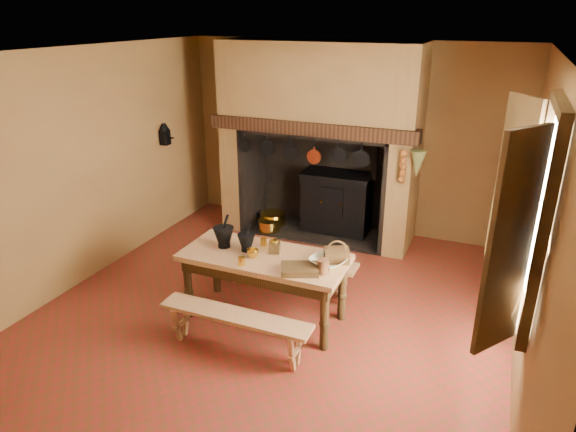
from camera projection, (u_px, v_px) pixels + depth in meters
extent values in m
plane|color=maroon|center=(274.00, 311.00, 5.81)|extent=(5.50, 5.50, 0.00)
plane|color=silver|center=(270.00, 52.00, 4.77)|extent=(5.50, 5.50, 0.00)
cube|color=olive|center=(348.00, 138.00, 7.64)|extent=(5.00, 0.02, 2.80)
cube|color=olive|center=(84.00, 168.00, 6.19)|extent=(0.02, 5.50, 2.80)
cube|color=olive|center=(538.00, 232.00, 4.39)|extent=(0.02, 5.50, 2.80)
cube|color=olive|center=(74.00, 341.00, 2.94)|extent=(5.00, 0.02, 2.80)
cube|color=olive|center=(242.00, 135.00, 7.82)|extent=(0.30, 0.90, 2.80)
cube|color=olive|center=(407.00, 151.00, 6.92)|extent=(0.30, 0.90, 2.80)
cube|color=olive|center=(321.00, 86.00, 7.07)|extent=(2.20, 0.90, 1.20)
cube|color=#321B0D|center=(310.00, 128.00, 6.92)|extent=(2.95, 0.22, 0.18)
cube|color=black|center=(328.00, 175.00, 7.95)|extent=(2.20, 0.06, 1.60)
cube|color=black|center=(317.00, 231.00, 7.88)|extent=(2.20, 0.90, 0.02)
cube|color=black|center=(337.00, 204.00, 7.76)|extent=(1.00, 0.50, 0.90)
cube|color=black|center=(338.00, 174.00, 7.57)|extent=(1.04, 0.54, 0.04)
cube|color=black|center=(332.00, 203.00, 7.50)|extent=(0.35, 0.02, 0.45)
cylinder|color=black|center=(376.00, 156.00, 7.26)|extent=(0.10, 0.10, 0.70)
cylinder|color=gold|center=(321.00, 202.00, 7.53)|extent=(0.03, 0.03, 0.03)
cylinder|color=gold|center=(341.00, 205.00, 7.43)|extent=(0.03, 0.03, 0.03)
cylinder|color=gold|center=(273.00, 219.00, 8.12)|extent=(0.40, 0.40, 0.20)
cylinder|color=gold|center=(269.00, 226.00, 7.89)|extent=(0.34, 0.34, 0.18)
cube|color=black|center=(264.00, 216.00, 8.28)|extent=(0.18, 0.18, 0.16)
cone|color=#515628|center=(417.00, 164.00, 6.40)|extent=(0.20, 0.20, 0.35)
cube|color=white|center=(544.00, 215.00, 3.94)|extent=(0.02, 1.00, 1.60)
cube|color=#3D2913|center=(561.00, 105.00, 3.64)|extent=(0.08, 1.16, 0.08)
cube|color=#3D2913|center=(521.00, 308.00, 4.27)|extent=(0.08, 1.16, 0.08)
cube|color=#3D2913|center=(510.00, 245.00, 3.44)|extent=(0.29, 0.39, 1.60)
cube|color=#3D2913|center=(512.00, 186.00, 4.61)|extent=(0.29, 0.39, 1.60)
cube|color=black|center=(165.00, 137.00, 7.47)|extent=(0.12, 0.12, 0.22)
cone|color=black|center=(164.00, 127.00, 7.41)|extent=(0.16, 0.16, 0.10)
cylinder|color=black|center=(170.00, 138.00, 7.44)|extent=(0.12, 0.02, 0.02)
cube|color=tan|center=(264.00, 257.00, 5.42)|extent=(1.76, 0.78, 0.06)
cube|color=#3D2913|center=(264.00, 266.00, 5.46)|extent=(1.65, 0.67, 0.14)
cylinder|color=#3D2913|center=(188.00, 288.00, 5.60)|extent=(0.09, 0.09, 0.71)
cylinder|color=#3D2913|center=(324.00, 319.00, 5.03)|extent=(0.09, 0.09, 0.71)
cylinder|color=#3D2913|center=(216.00, 265.00, 6.10)|extent=(0.09, 0.09, 0.71)
cylinder|color=#3D2913|center=(342.00, 291.00, 5.54)|extent=(0.09, 0.09, 0.71)
cube|color=tan|center=(235.00, 316.00, 4.96)|extent=(1.56, 0.27, 0.04)
cube|color=tan|center=(287.00, 257.00, 6.06)|extent=(1.69, 0.30, 0.04)
cylinder|color=black|center=(224.00, 245.00, 5.59)|extent=(0.13, 0.13, 0.04)
cone|color=black|center=(224.00, 236.00, 5.55)|extent=(0.23, 0.23, 0.19)
cylinder|color=black|center=(225.00, 222.00, 5.48)|extent=(0.09, 0.05, 0.18)
cylinder|color=black|center=(247.00, 249.00, 5.50)|extent=(0.11, 0.11, 0.03)
cone|color=black|center=(246.00, 241.00, 5.47)|extent=(0.19, 0.19, 0.16)
cylinder|color=black|center=(248.00, 230.00, 5.41)|extent=(0.08, 0.05, 0.16)
cube|color=#3D2913|center=(274.00, 247.00, 5.45)|extent=(0.15, 0.15, 0.12)
cylinder|color=gold|center=(274.00, 241.00, 5.43)|extent=(0.09, 0.09, 0.03)
cylinder|color=black|center=(278.00, 239.00, 5.40)|extent=(0.10, 0.04, 0.03)
cylinder|color=gold|center=(242.00, 261.00, 5.19)|extent=(0.09, 0.09, 0.08)
cylinder|color=gold|center=(264.00, 242.00, 5.62)|extent=(0.08, 0.08, 0.08)
imported|color=beige|center=(328.00, 262.00, 5.17)|extent=(0.45, 0.45, 0.09)
cylinder|color=brown|center=(323.00, 266.00, 5.01)|extent=(0.12, 0.12, 0.14)
cylinder|color=beige|center=(322.00, 266.00, 5.05)|extent=(0.08, 0.08, 0.13)
cube|color=#4A3016|center=(337.00, 255.00, 5.24)|extent=(0.30, 0.27, 0.14)
torus|color=#4A3016|center=(337.00, 249.00, 5.22)|extent=(0.19, 0.10, 0.20)
cube|color=#3D2913|center=(300.00, 269.00, 5.05)|extent=(0.44, 0.38, 0.06)
imported|color=gold|center=(253.00, 253.00, 5.34)|extent=(0.13, 0.13, 0.09)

